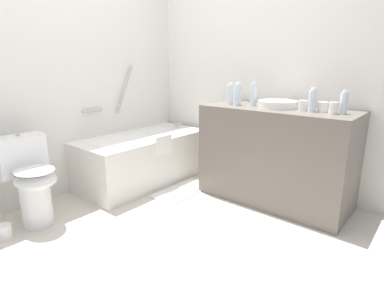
# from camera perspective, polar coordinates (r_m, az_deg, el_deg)

# --- Properties ---
(ground_plane) EXTENTS (4.07, 4.07, 0.00)m
(ground_plane) POSITION_cam_1_polar(r_m,az_deg,el_deg) (2.50, -8.54, -16.14)
(ground_plane) COLOR beige
(wall_back_tiled) EXTENTS (3.47, 0.10, 2.38)m
(wall_back_tiled) POSITION_cam_1_polar(r_m,az_deg,el_deg) (3.22, -24.82, 11.82)
(wall_back_tiled) COLOR silver
(wall_back_tiled) RESTS_ON ground_plane
(wall_right_mirror) EXTENTS (0.10, 2.82, 2.38)m
(wall_right_mirror) POSITION_cam_1_polar(r_m,az_deg,el_deg) (3.41, 11.48, 12.92)
(wall_right_mirror) COLOR silver
(wall_right_mirror) RESTS_ON ground_plane
(bathtub) EXTENTS (1.45, 0.69, 1.26)m
(bathtub) POSITION_cam_1_polar(r_m,az_deg,el_deg) (3.45, -8.97, -2.28)
(bathtub) COLOR silver
(bathtub) RESTS_ON ground_plane
(toilet) EXTENTS (0.37, 0.50, 0.73)m
(toilet) POSITION_cam_1_polar(r_m,az_deg,el_deg) (2.79, -27.78, -5.76)
(toilet) COLOR white
(toilet) RESTS_ON ground_plane
(vanity_counter) EXTENTS (0.63, 1.35, 0.89)m
(vanity_counter) POSITION_cam_1_polar(r_m,az_deg,el_deg) (2.99, 15.27, -1.99)
(vanity_counter) COLOR #6B6056
(vanity_counter) RESTS_ON ground_plane
(sink_basin) EXTENTS (0.35, 0.35, 0.06)m
(sink_basin) POSITION_cam_1_polar(r_m,az_deg,el_deg) (2.90, 15.60, 7.15)
(sink_basin) COLOR white
(sink_basin) RESTS_ON vanity_counter
(sink_faucet) EXTENTS (0.10, 0.15, 0.07)m
(sink_faucet) POSITION_cam_1_polar(r_m,az_deg,el_deg) (3.09, 17.23, 7.42)
(sink_faucet) COLOR #B8B8BD
(sink_faucet) RESTS_ON vanity_counter
(water_bottle_0) EXTENTS (0.06, 0.06, 0.22)m
(water_bottle_0) POSITION_cam_1_polar(r_m,az_deg,el_deg) (2.98, 11.32, 8.97)
(water_bottle_0) COLOR silver
(water_bottle_0) RESTS_ON vanity_counter
(water_bottle_1) EXTENTS (0.06, 0.06, 0.20)m
(water_bottle_1) POSITION_cam_1_polar(r_m,az_deg,el_deg) (2.72, 21.47, 7.53)
(water_bottle_1) COLOR silver
(water_bottle_1) RESTS_ON vanity_counter
(water_bottle_2) EXTENTS (0.06, 0.06, 0.21)m
(water_bottle_2) POSITION_cam_1_polar(r_m,az_deg,el_deg) (3.07, 7.07, 9.17)
(water_bottle_2) COLOR silver
(water_bottle_2) RESTS_ON vanity_counter
(water_bottle_3) EXTENTS (0.07, 0.07, 0.22)m
(water_bottle_3) POSITION_cam_1_polar(r_m,az_deg,el_deg) (2.98, 8.41, 9.06)
(water_bottle_3) COLOR silver
(water_bottle_3) RESTS_ON vanity_counter
(water_bottle_4) EXTENTS (0.06, 0.06, 0.19)m
(water_bottle_4) POSITION_cam_1_polar(r_m,az_deg,el_deg) (2.70, 26.38, 6.84)
(water_bottle_4) COLOR silver
(water_bottle_4) RESTS_ON vanity_counter
(drinking_glass_0) EXTENTS (0.07, 0.07, 0.09)m
(drinking_glass_0) POSITION_cam_1_polar(r_m,az_deg,el_deg) (2.77, 19.91, 6.75)
(drinking_glass_0) COLOR white
(drinking_glass_0) RESTS_ON vanity_counter
(drinking_glass_1) EXTENTS (0.07, 0.07, 0.09)m
(drinking_glass_1) POSITION_cam_1_polar(r_m,az_deg,el_deg) (2.67, 24.81, 6.06)
(drinking_glass_1) COLOR white
(drinking_glass_1) RESTS_ON vanity_counter
(drinking_glass_2) EXTENTS (0.08, 0.08, 0.08)m
(drinking_glass_2) POSITION_cam_1_polar(r_m,az_deg,el_deg) (2.75, 23.12, 6.35)
(drinking_glass_2) COLOR white
(drinking_glass_2) RESTS_ON vanity_counter
(bath_mat) EXTENTS (0.66, 0.32, 0.01)m
(bath_mat) POSITION_cam_1_polar(r_m,az_deg,el_deg) (3.22, -1.62, -8.61)
(bath_mat) COLOR white
(bath_mat) RESTS_ON ground_plane
(toilet_paper_roll) EXTENTS (0.11, 0.11, 0.11)m
(toilet_paper_roll) POSITION_cam_1_polar(r_m,az_deg,el_deg) (2.78, -31.56, -13.73)
(toilet_paper_roll) COLOR white
(toilet_paper_roll) RESTS_ON ground_plane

